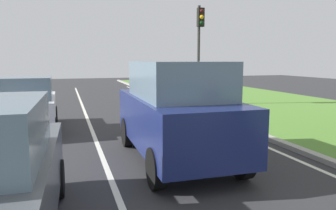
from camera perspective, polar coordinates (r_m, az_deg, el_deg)
name	(u,v)px	position (r m, az deg, el deg)	size (l,w,h in m)	color
ground_plane	(109,124)	(12.00, -10.30, -3.26)	(60.00, 60.00, 0.00)	#2D2D30
lane_line_center	(90,125)	(11.94, -13.64, -3.41)	(0.12, 32.00, 0.01)	silver
lane_line_right_edge	(200,118)	(12.95, 5.72, -2.34)	(0.12, 32.00, 0.01)	silver
grass_verge_right	(302,112)	(15.53, 22.57, -1.09)	(9.00, 48.00, 0.06)	#548433
curb_right	(212,116)	(13.14, 7.73, -1.97)	(0.24, 48.00, 0.12)	#9E9B93
car_suv_ahead	(176,111)	(7.37, 1.44, -0.99)	(2.02, 4.53, 2.28)	navy
car_hatchback_far	(28,104)	(11.44, -23.41, 0.13)	(1.79, 3.73, 1.78)	silver
traffic_light_near_right	(200,38)	(16.36, 5.60, 11.75)	(0.32, 0.50, 4.95)	#2D2D2D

